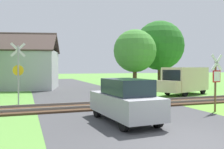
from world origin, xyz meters
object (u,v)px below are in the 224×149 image
object	(u,v)px
crossing_sign_far	(18,69)
mail_truck	(185,80)
house	(22,69)
parked_car	(125,100)
tree_far	(159,46)
stop_sign_near	(216,79)
tree_right	(135,51)

from	to	relation	value
crossing_sign_far	mail_truck	world-z (taller)	crossing_sign_far
house	parked_car	xyz separation A→B (m)	(4.14, -17.89, -1.22)
parked_car	crossing_sign_far	bearing A→B (deg)	118.30
house	parked_car	bearing A→B (deg)	-63.18
crossing_sign_far	tree_far	size ratio (longest dim) A/B	0.49
stop_sign_near	tree_far	size ratio (longest dim) A/B	0.38
tree_far	tree_right	xyz separation A→B (m)	(-4.24, -2.37, -0.87)
stop_sign_near	crossing_sign_far	distance (m)	11.20
stop_sign_near	crossing_sign_far	bearing A→B (deg)	-45.25
crossing_sign_far	mail_truck	distance (m)	12.80
tree_right	mail_truck	world-z (taller)	tree_right
crossing_sign_far	stop_sign_near	bearing A→B (deg)	-34.87
stop_sign_near	crossing_sign_far	size ratio (longest dim) A/B	0.78
stop_sign_near	tree_far	distance (m)	17.16
house	tree_far	distance (m)	15.57
house	tree_far	size ratio (longest dim) A/B	1.07
stop_sign_near	parked_car	bearing A→B (deg)	-5.32
stop_sign_near	parked_car	distance (m)	5.38
tree_right	mail_truck	xyz separation A→B (m)	(1.58, -6.33, -2.69)
parked_car	tree_right	bearing A→B (deg)	59.92
crossing_sign_far	parked_car	bearing A→B (deg)	-60.53
tree_far	parked_car	bearing A→B (deg)	-123.92
tree_right	tree_far	bearing A→B (deg)	29.21
mail_truck	tree_right	bearing A→B (deg)	-9.83
parked_car	stop_sign_near	bearing A→B (deg)	3.90
tree_right	mail_truck	distance (m)	7.05
stop_sign_near	house	xyz separation A→B (m)	(-9.41, 17.15, 0.44)
stop_sign_near	tree_right	world-z (taller)	tree_right
crossing_sign_far	house	size ratio (longest dim) A/B	0.45
tree_far	mail_truck	distance (m)	9.77
tree_right	stop_sign_near	bearing A→B (deg)	-96.91
stop_sign_near	house	distance (m)	19.57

